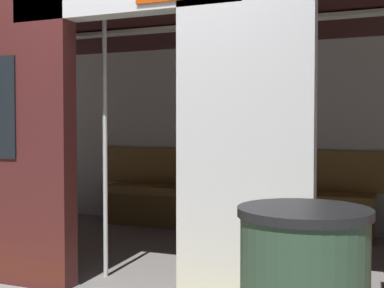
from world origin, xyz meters
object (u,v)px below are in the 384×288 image
Objects in this scene: train_car at (187,92)px; grab_pole_door at (105,143)px; grab_pole_far at (194,144)px; bench_seat at (228,199)px; book at (198,186)px; handbag at (260,183)px; person_seated at (222,171)px.

grab_pole_door is at bearing 70.02° from train_car.
bench_seat is at bearing -79.45° from grab_pole_far.
bench_seat is 2.16m from grab_pole_far.
book is at bearing -89.27° from grab_pole_door.
grab_pole_door is at bearing 79.47° from bench_seat.
train_car is 1.55m from handbag.
book is at bearing -9.30° from bench_seat.
bench_seat is (-0.05, -1.12, -1.15)m from train_car.
person_seated is 2.02m from grab_pole_door.
person_seated is at bearing -89.31° from train_car.
bench_seat is 0.42m from book.
handbag is at bearing -173.27° from bench_seat.
person_seated reaches higher than handbag.
handbag is (-0.36, -0.04, 0.20)m from bench_seat.
handbag is at bearing -109.57° from grab_pole_door.
grab_pole_far reaches higher than handbag.
bench_seat is 0.34m from person_seated.
train_car is 1.60m from bench_seat.
grab_pole_door is (0.73, 2.05, 0.50)m from handbag.
train_car reaches higher than book.
grab_pole_door reaches higher than bench_seat.
bench_seat is 2.60× the size of person_seated.
person_seated is 0.41m from book.
person_seated is 2.04m from grab_pole_far.
handbag is 2.24m from grab_pole_door.
train_car is at bearing -109.98° from grab_pole_door.
grab_pole_far reaches higher than person_seated.
train_car is 29.09× the size of book.
person_seated is 5.47× the size of book.
bench_seat is 12.05× the size of handbag.
handbag reaches higher than book.
grab_pole_door is 1.00× the size of grab_pole_far.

